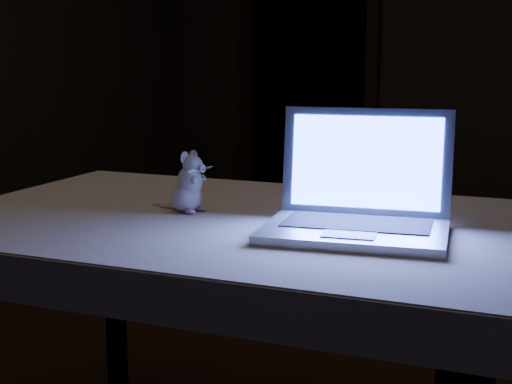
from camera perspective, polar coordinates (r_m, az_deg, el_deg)
The scene contains 6 objects.
back_wall at distance 4.54m, azimuth 16.22°, elevation 10.80°, with size 4.50×0.04×2.60m, color black.
doorway at distance 5.01m, azimuth 3.98°, elevation 8.44°, with size 1.06×0.36×2.13m, color black, non-canonical shape.
table at distance 2.15m, azimuth -1.57°, elevation -12.64°, with size 1.50×0.97×0.81m, color black, non-canonical shape.
tablecloth at distance 1.99m, azimuth -0.25°, elevation -3.74°, with size 1.61×1.08×0.11m, color beige, non-canonical shape.
laptop at distance 1.79m, azimuth 7.69°, elevation 1.27°, with size 0.44×0.39×0.30m, color #B5B6BA, non-canonical shape.
plush_mouse at distance 2.08m, azimuth -5.37°, elevation 0.80°, with size 0.13×0.13×0.17m, color silver, non-canonical shape.
Camera 1 is at (1.47, -1.80, 1.25)m, focal length 52.00 mm.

